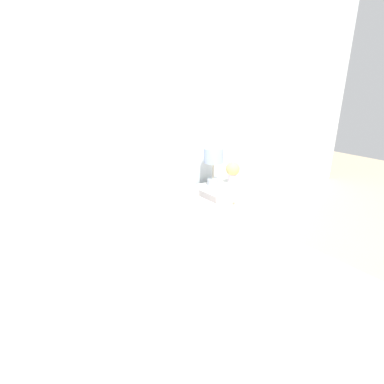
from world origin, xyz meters
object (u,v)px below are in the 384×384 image
at_px(nightstand, 219,210).
at_px(flower_vase, 233,171).
at_px(bed, 150,291).
at_px(table_lamp, 213,159).

xyz_separation_m(nightstand, flower_vase, (0.17, -0.01, 0.40)).
height_order(bed, table_lamp, bed).
distance_m(bed, nightstand, 1.47).
relative_size(table_lamp, flower_vase, 1.69).
relative_size(nightstand, flower_vase, 2.24).
bearing_deg(table_lamp, nightstand, -65.39).
xyz_separation_m(nightstand, table_lamp, (-0.03, 0.08, 0.54)).
bearing_deg(bed, nightstand, 30.11).
relative_size(bed, table_lamp, 5.25).
relative_size(bed, flower_vase, 8.89).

